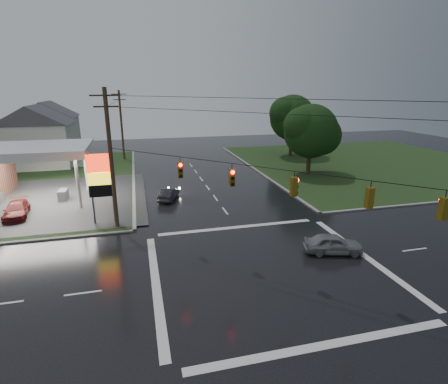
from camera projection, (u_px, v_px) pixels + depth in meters
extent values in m
plane|color=black|center=(268.00, 269.00, 22.03)|extent=(120.00, 120.00, 0.00)
cube|color=black|center=(368.00, 163.00, 52.23)|extent=(36.00, 36.00, 0.08)
cube|color=#2D2D2D|center=(9.00, 203.00, 34.01)|extent=(26.00, 18.00, 0.02)
cylinder|color=silver|center=(78.00, 183.00, 32.16)|extent=(0.30, 0.30, 5.00)
cylinder|color=silver|center=(86.00, 169.00, 37.73)|extent=(0.30, 0.30, 5.00)
cube|color=silver|center=(23.00, 151.00, 32.99)|extent=(12.00, 8.00, 0.80)
cube|color=white|center=(23.00, 155.00, 33.11)|extent=(11.40, 7.40, 0.04)
cube|color=#59595E|center=(63.00, 195.00, 35.05)|extent=(0.80, 1.60, 1.10)
cylinder|color=#59595E|center=(92.00, 190.00, 28.24)|extent=(0.16, 0.16, 6.00)
cylinder|color=#59595E|center=(112.00, 189.00, 28.62)|extent=(0.16, 0.16, 6.00)
cube|color=red|center=(99.00, 163.00, 27.79)|extent=(2.00, 0.35, 1.40)
cube|color=yellow|center=(101.00, 179.00, 28.17)|extent=(2.00, 0.35, 1.00)
cube|color=black|center=(102.00, 190.00, 28.46)|extent=(2.00, 0.35, 1.00)
cylinder|color=#382619|center=(111.00, 161.00, 27.01)|extent=(0.32, 0.32, 11.00)
cube|color=#382619|center=(105.00, 95.00, 25.59)|extent=(2.20, 0.12, 0.12)
cube|color=#382619|center=(106.00, 107.00, 25.82)|extent=(1.80, 0.12, 0.12)
cylinder|color=#382619|center=(122.00, 126.00, 53.52)|extent=(0.32, 0.32, 10.50)
cube|color=#382619|center=(119.00, 94.00, 52.16)|extent=(2.20, 0.12, 0.12)
cube|color=#382619|center=(119.00, 100.00, 52.40)|extent=(1.80, 0.12, 0.12)
cube|color=#59470C|center=(180.00, 170.00, 23.69)|extent=(0.34, 0.34, 1.10)
cylinder|color=#FF0C07|center=(180.00, 165.00, 23.40)|extent=(0.22, 0.08, 0.22)
cube|color=#59470C|center=(232.00, 178.00, 21.72)|extent=(0.34, 0.34, 1.10)
cylinder|color=#FF0C07|center=(233.00, 172.00, 21.42)|extent=(0.22, 0.08, 0.22)
cube|color=#59470C|center=(294.00, 187.00, 19.74)|extent=(0.34, 0.34, 1.10)
cylinder|color=#FF0C07|center=(297.00, 180.00, 19.68)|extent=(0.08, 0.22, 0.22)
cube|color=#59470C|center=(369.00, 198.00, 17.77)|extent=(0.34, 0.34, 1.10)
cylinder|color=#FF0C07|center=(368.00, 190.00, 17.84)|extent=(0.22, 0.08, 0.22)
cube|color=#59470C|center=(443.00, 209.00, 16.19)|extent=(0.34, 0.34, 1.10)
cylinder|color=#FF0C07|center=(441.00, 200.00, 16.26)|extent=(0.22, 0.08, 0.22)
cube|color=silver|center=(39.00, 145.00, 49.62)|extent=(9.00, 8.00, 6.00)
cube|color=gray|center=(81.00, 161.00, 51.62)|extent=(1.60, 4.80, 0.80)
cube|color=silver|center=(50.00, 134.00, 60.51)|extent=(9.00, 8.00, 6.00)
cube|color=gray|center=(84.00, 148.00, 62.51)|extent=(1.60, 4.80, 0.80)
cylinder|color=black|center=(309.00, 155.00, 44.99)|extent=(0.56, 0.56, 5.04)
sphere|color=black|center=(311.00, 131.00, 44.10)|extent=(6.80, 6.80, 6.80)
sphere|color=black|center=(321.00, 135.00, 44.96)|extent=(5.10, 5.10, 5.10)
sphere|color=black|center=(303.00, 126.00, 43.20)|extent=(4.76, 4.76, 4.76)
cylinder|color=black|center=(291.00, 139.00, 56.74)|extent=(0.56, 0.56, 5.60)
sphere|color=black|center=(292.00, 118.00, 55.75)|extent=(7.20, 7.20, 7.20)
sphere|color=black|center=(302.00, 122.00, 56.65)|extent=(5.40, 5.40, 5.40)
sphere|color=black|center=(285.00, 113.00, 54.81)|extent=(5.04, 5.04, 5.04)
imported|color=black|center=(169.00, 194.00, 35.32)|extent=(2.54, 3.92, 1.22)
imported|color=gray|center=(333.00, 244.00, 23.99)|extent=(4.24, 2.64, 1.35)
imported|color=maroon|center=(16.00, 210.00, 30.57)|extent=(2.36, 4.66, 1.30)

